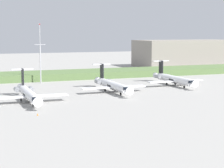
# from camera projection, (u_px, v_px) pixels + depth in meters

# --- Properties ---
(ground_plane) EXTENTS (500.00, 500.00, 0.00)m
(ground_plane) POSITION_uv_depth(u_px,v_px,m) (95.00, 86.00, 153.32)
(ground_plane) COLOR #9E9B96
(grass_berm) EXTENTS (320.00, 20.00, 2.97)m
(grass_berm) POSITION_uv_depth(u_px,v_px,m) (74.00, 74.00, 181.14)
(grass_berm) COLOR #597542
(grass_berm) RESTS_ON ground
(regional_jet_nearest) EXTENTS (22.81, 31.00, 9.00)m
(regional_jet_nearest) POSITION_uv_depth(u_px,v_px,m) (28.00, 93.00, 118.55)
(regional_jet_nearest) COLOR white
(regional_jet_nearest) RESTS_ON ground
(regional_jet_second) EXTENTS (22.81, 31.00, 9.00)m
(regional_jet_second) POSITION_uv_depth(u_px,v_px,m) (112.00, 85.00, 138.13)
(regional_jet_second) COLOR white
(regional_jet_second) RESTS_ON ground
(regional_jet_third) EXTENTS (22.81, 31.00, 9.00)m
(regional_jet_third) POSITION_uv_depth(u_px,v_px,m) (173.00, 79.00, 155.17)
(regional_jet_third) COLOR white
(regional_jet_third) RESTS_ON ground
(antenna_mast) EXTENTS (4.40, 0.50, 23.86)m
(antenna_mast) POSITION_uv_depth(u_px,v_px,m) (40.00, 59.00, 160.88)
(antenna_mast) COLOR #B2B2B7
(antenna_mast) RESTS_ON ground
(distant_hangar) EXTENTS (59.25, 27.68, 15.78)m
(distant_hangar) POSITION_uv_depth(u_px,v_px,m) (185.00, 53.00, 241.78)
(distant_hangar) COLOR gray
(distant_hangar) RESTS_ON ground
(safety_cone_front_marker) EXTENTS (0.44, 0.44, 0.55)m
(safety_cone_front_marker) POSITION_uv_depth(u_px,v_px,m) (38.00, 114.00, 99.29)
(safety_cone_front_marker) COLOR orange
(safety_cone_front_marker) RESTS_ON ground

